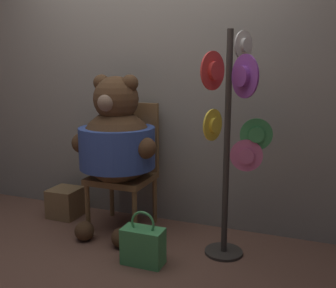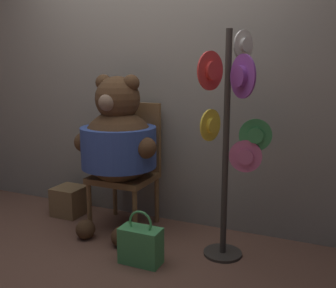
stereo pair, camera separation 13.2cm
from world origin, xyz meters
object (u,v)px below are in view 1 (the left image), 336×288
chair (126,163)px  teddy_bear (117,143)px  hat_display_rack (233,130)px  handbag_on_ground (143,245)px

chair → teddy_bear: bearing=-88.4°
chair → teddy_bear: (0.00, -0.17, 0.21)m
chair → hat_display_rack: 1.08m
chair → handbag_on_ground: (0.43, -0.60, -0.42)m
hat_display_rack → teddy_bear: bearing=173.1°
chair → handbag_on_ground: chair is taller
chair → hat_display_rack: bearing=-16.4°
teddy_bear → hat_display_rack: (0.96, -0.12, 0.17)m
hat_display_rack → handbag_on_ground: size_ratio=4.14×
hat_display_rack → handbag_on_ground: hat_display_rack is taller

